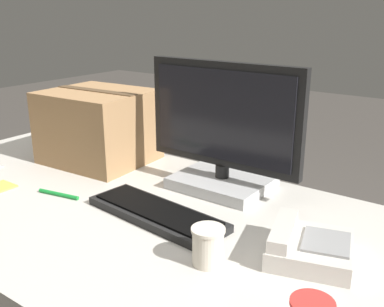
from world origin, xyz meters
TOP-DOWN VIEW (x-y plane):
  - monitor at (0.17, 0.29)m, footprint 0.52×0.24m
  - keyboard at (0.14, 0.00)m, footprint 0.44×0.18m
  - desk_phone at (0.56, 0.05)m, footprint 0.23×0.24m
  - paper_cup_left at (0.39, -0.11)m, footprint 0.08×0.08m
  - cardboard_box at (-0.35, 0.25)m, footprint 0.38×0.34m
  - pen_marker at (-0.20, -0.06)m, footprint 0.15×0.04m

SIDE VIEW (x-z plane):
  - pen_marker at x=-0.20m, z-range 0.72..0.73m
  - keyboard at x=0.14m, z-range 0.72..0.75m
  - desk_phone at x=0.56m, z-range 0.71..0.79m
  - paper_cup_left at x=0.39m, z-range 0.72..0.81m
  - cardboard_box at x=-0.35m, z-range 0.72..0.99m
  - monitor at x=0.17m, z-range 0.69..1.09m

